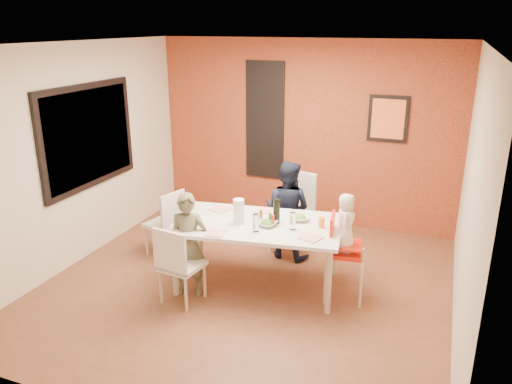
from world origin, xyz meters
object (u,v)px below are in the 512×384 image
at_px(dining_table, 258,228).
at_px(chair_left, 168,220).
at_px(wine_bottle, 277,211).
at_px(high_chair, 342,249).
at_px(child_far, 287,210).
at_px(chair_far, 294,207).
at_px(chair_near, 177,262).
at_px(child_near, 188,245).
at_px(toddler, 346,223).
at_px(paper_towel_roll, 239,211).

height_order(dining_table, chair_left, chair_left).
height_order(chair_left, wine_bottle, wine_bottle).
relative_size(high_chair, child_far, 0.75).
distance_m(chair_far, child_far, 0.26).
relative_size(chair_near, chair_left, 1.01).
relative_size(child_near, toddler, 1.84).
relative_size(chair_near, high_chair, 0.92).
distance_m(child_far, toddler, 1.20).
relative_size(dining_table, wine_bottle, 7.02).
height_order(dining_table, toddler, toddler).
distance_m(chair_far, toddler, 1.37).
bearing_deg(child_far, dining_table, 92.79).
height_order(high_chair, paper_towel_roll, paper_towel_roll).
bearing_deg(toddler, child_far, 44.36).
relative_size(chair_left, toddler, 1.38).
relative_size(child_far, paper_towel_roll, 4.59).
height_order(dining_table, paper_towel_roll, paper_towel_roll).
bearing_deg(dining_table, wine_bottle, 20.02).
bearing_deg(chair_left, dining_table, 92.55).
xyz_separation_m(dining_table, child_far, (0.08, 0.84, -0.06)).
bearing_deg(child_far, toddler, 147.53).
relative_size(wine_bottle, paper_towel_roll, 1.01).
bearing_deg(chair_far, chair_left, -139.22).
height_order(child_near, paper_towel_roll, child_near).
bearing_deg(paper_towel_roll, chair_left, 161.75).
height_order(chair_near, chair_far, chair_far).
height_order(chair_left, child_near, child_near).
relative_size(child_far, wine_bottle, 4.55).
xyz_separation_m(chair_far, toddler, (0.87, -1.01, 0.30)).
height_order(dining_table, high_chair, high_chair).
bearing_deg(toddler, high_chair, 99.44).
height_order(child_near, toddler, toddler).
relative_size(dining_table, child_far, 1.54).
height_order(chair_far, child_far, child_far).
relative_size(chair_near, paper_towel_roll, 3.17).
relative_size(chair_left, child_near, 0.75).
bearing_deg(child_far, child_near, 69.17).
xyz_separation_m(chair_far, child_far, (-0.02, -0.25, 0.05)).
bearing_deg(chair_near, dining_table, -124.52).
distance_m(chair_near, toddler, 1.84).
bearing_deg(child_near, high_chair, 4.98).
bearing_deg(chair_near, child_far, -106.93).
bearing_deg(dining_table, toddler, 4.69).
bearing_deg(wine_bottle, chair_left, 171.64).
distance_m(high_chair, child_far, 1.16).
bearing_deg(dining_table, chair_far, 84.97).
xyz_separation_m(dining_table, high_chair, (0.94, 0.07, -0.12)).
xyz_separation_m(dining_table, chair_near, (-0.65, -0.70, -0.21)).
bearing_deg(child_far, chair_near, 72.70).
bearing_deg(paper_towel_roll, chair_near, -126.30).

